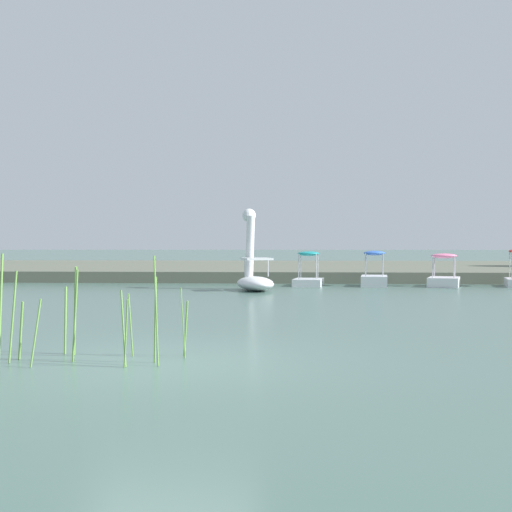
# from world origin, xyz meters

# --- Properties ---
(ground_plane) EXTENTS (582.34, 582.34, 0.00)m
(ground_plane) POSITION_xyz_m (0.00, 0.00, 0.00)
(ground_plane) COLOR #47665B
(shore_bank_far) EXTENTS (157.67, 23.68, 0.52)m
(shore_bank_far) POSITION_xyz_m (0.00, 32.02, 0.26)
(shore_bank_far) COLOR #5B6051
(shore_bank_far) RESTS_ON ground_plane
(swan_boat) EXTENTS (2.02, 2.86, 3.17)m
(swan_boat) POSITION_xyz_m (0.20, 15.60, 0.66)
(swan_boat) COLOR white
(swan_boat) RESTS_ON ground_plane
(pedal_boat_teal) EXTENTS (1.38, 2.01, 1.47)m
(pedal_boat_teal) POSITION_xyz_m (2.30, 18.56, 0.41)
(pedal_boat_teal) COLOR white
(pedal_boat_teal) RESTS_ON ground_plane
(pedal_boat_blue) EXTENTS (1.31, 2.16, 1.50)m
(pedal_boat_blue) POSITION_xyz_m (5.08, 18.59, 0.43)
(pedal_boat_blue) COLOR white
(pedal_boat_blue) RESTS_ON ground_plane
(pedal_boat_pink) EXTENTS (1.71, 2.24, 1.38)m
(pedal_boat_pink) POSITION_xyz_m (7.95, 18.49, 0.40)
(pedal_boat_pink) COLOR white
(pedal_boat_pink) RESTS_ON ground_plane
(reed_clump_foreground) EXTENTS (2.85, 1.29, 1.58)m
(reed_clump_foreground) POSITION_xyz_m (-1.34, 0.14, 0.61)
(reed_clump_foreground) COLOR #669942
(reed_clump_foreground) RESTS_ON ground_plane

